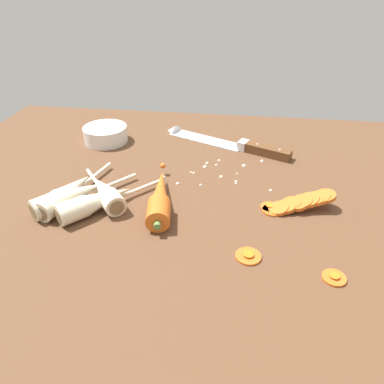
% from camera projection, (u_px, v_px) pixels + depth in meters
% --- Properties ---
extents(ground_plane, '(1.20, 0.90, 0.04)m').
position_uv_depth(ground_plane, '(193.00, 201.00, 0.72)').
color(ground_plane, brown).
extents(chefs_knife, '(0.33, 0.17, 0.04)m').
position_uv_depth(chefs_knife, '(222.00, 142.00, 0.90)').
color(chefs_knife, silver).
rests_on(chefs_knife, ground_plane).
extents(whole_carrot, '(0.07, 0.22, 0.04)m').
position_uv_depth(whole_carrot, '(160.00, 197.00, 0.66)').
color(whole_carrot, '#D6601E').
rests_on(whole_carrot, ground_plane).
extents(parsnip_front, '(0.13, 0.16, 0.04)m').
position_uv_depth(parsnip_front, '(106.00, 193.00, 0.68)').
color(parsnip_front, beige).
rests_on(parsnip_front, ground_plane).
extents(parsnip_mid_left, '(0.17, 0.18, 0.04)m').
position_uv_depth(parsnip_mid_left, '(96.00, 202.00, 0.65)').
color(parsnip_mid_left, beige).
rests_on(parsnip_mid_left, ground_plane).
extents(parsnip_mid_right, '(0.08, 0.21, 0.04)m').
position_uv_depth(parsnip_mid_right, '(67.00, 193.00, 0.68)').
color(parsnip_mid_right, beige).
rests_on(parsnip_mid_right, ground_plane).
extents(parsnip_back, '(0.16, 0.18, 0.04)m').
position_uv_depth(parsnip_back, '(70.00, 197.00, 0.67)').
color(parsnip_back, beige).
rests_on(parsnip_back, ground_plane).
extents(carrot_slice_stack, '(0.13, 0.06, 0.04)m').
position_uv_depth(carrot_slice_stack, '(300.00, 203.00, 0.66)').
color(carrot_slice_stack, '#D6601E').
rests_on(carrot_slice_stack, ground_plane).
extents(carrot_slice_stray_near, '(0.03, 0.03, 0.01)m').
position_uv_depth(carrot_slice_stray_near, '(334.00, 277.00, 0.52)').
color(carrot_slice_stray_near, '#D6601E').
rests_on(carrot_slice_stray_near, ground_plane).
extents(carrot_slice_stray_mid, '(0.04, 0.04, 0.01)m').
position_uv_depth(carrot_slice_stray_mid, '(248.00, 255.00, 0.56)').
color(carrot_slice_stray_mid, '#D6601E').
rests_on(carrot_slice_stray_mid, ground_plane).
extents(carrot_slice_stray_far, '(0.03, 0.03, 0.01)m').
position_uv_depth(carrot_slice_stray_far, '(270.00, 206.00, 0.67)').
color(carrot_slice_stray_far, '#D6601E').
rests_on(carrot_slice_stray_far, ground_plane).
extents(prep_bowl, '(0.11, 0.11, 0.04)m').
position_uv_depth(prep_bowl, '(106.00, 134.00, 0.91)').
color(prep_bowl, white).
rests_on(prep_bowl, ground_plane).
extents(mince_crumbs, '(0.23, 0.13, 0.01)m').
position_uv_depth(mince_crumbs, '(217.00, 170.00, 0.79)').
color(mince_crumbs, silver).
rests_on(mince_crumbs, ground_plane).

